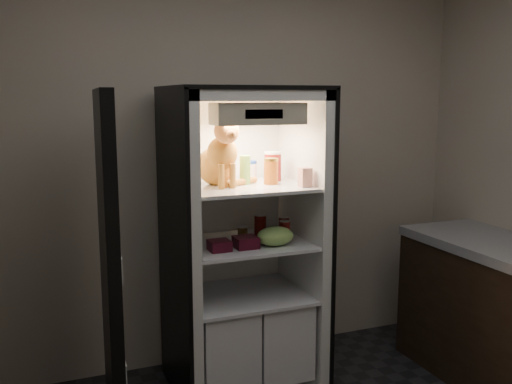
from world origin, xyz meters
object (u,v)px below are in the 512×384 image
Objects in this scene: refrigerator at (242,263)px; soda_can_a at (260,225)px; soda_can_b at (284,226)px; berry_box_left at (219,245)px; mayo_tub at (250,170)px; parmesan_shaker at (245,170)px; grape_bag at (275,236)px; soda_can_c at (285,230)px; berry_box_right at (246,242)px; tabby_cat at (219,158)px; cream_carton at (305,177)px; condiment_jar at (243,233)px; salsa_jar at (271,171)px; pepper_jar at (273,166)px.

soda_can_a is at bearing 14.62° from refrigerator.
berry_box_left is at bearing -159.26° from soda_can_b.
refrigerator reaches higher than berry_box_left.
refrigerator is at bearing -131.23° from mayo_tub.
grape_bag is (0.12, -0.18, -0.38)m from parmesan_shaker.
refrigerator reaches higher than soda_can_b.
grape_bag is at bearing -55.84° from parmesan_shaker.
berry_box_right is at bearing -165.29° from soda_can_c.
parmesan_shaker is 1.33× the size of berry_box_right.
soda_can_c reaches higher than berry_box_left.
cream_carton is at bearing -29.44° from tabby_cat.
soda_can_a reaches higher than soda_can_b.
berry_box_right is (-0.05, -0.19, -0.01)m from condiment_jar.
cream_carton reaches higher than soda_can_c.
mayo_tub is 0.21m from salsa_jar.
mayo_tub is at bearing 106.30° from salsa_jar.
salsa_jar is (0.31, -0.06, -0.08)m from tabby_cat.
pepper_jar reaches higher than parmesan_shaker.
refrigerator is 0.34m from berry_box_left.
grape_bag is at bearing -5.37° from berry_box_right.
refrigerator is 0.61m from salsa_jar.
salsa_jar is 1.40× the size of cream_carton.
refrigerator is at bearing 154.08° from soda_can_c.
soda_can_b is at bearing 4.22° from parmesan_shaker.
pepper_jar reaches higher than soda_can_b.
grape_bag is (-0.09, -0.26, -0.39)m from pepper_jar.
soda_can_a is 1.13× the size of soda_can_c.
refrigerator is at bearing 140.44° from cream_carton.
soda_can_c is at bearing -56.92° from soda_can_a.
pepper_jar is 0.65m from berry_box_left.
soda_can_c is (0.08, -0.03, -0.37)m from salsa_jar.
salsa_jar is 1.29× the size of soda_can_c.
berry_box_right is (-0.15, -0.31, -0.38)m from mayo_tub.
pepper_jar is (0.07, 0.13, 0.01)m from salsa_jar.
soda_can_a is 0.30m from berry_box_right.
refrigerator is 0.26m from soda_can_a.
soda_can_a is 1.12× the size of soda_can_b.
soda_can_b reaches higher than condiment_jar.
cream_carton is 0.50× the size of grape_bag.
condiment_jar is 0.20m from berry_box_right.
soda_can_c reaches higher than berry_box_right.
refrigerator is at bearing -165.38° from soda_can_a.
grape_bag is (0.03, -0.32, -0.36)m from mayo_tub.
salsa_jar is (0.06, -0.20, 0.02)m from mayo_tub.
soda_can_a is (-0.09, -0.01, -0.37)m from pepper_jar.
soda_can_c is (0.14, -0.23, -0.35)m from mayo_tub.
tabby_cat is 0.52m from cream_carton.
condiment_jar is 0.37× the size of grape_bag.
mayo_tub is at bearing 119.06° from cream_carton.
soda_can_c is at bearing -85.82° from pepper_jar.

